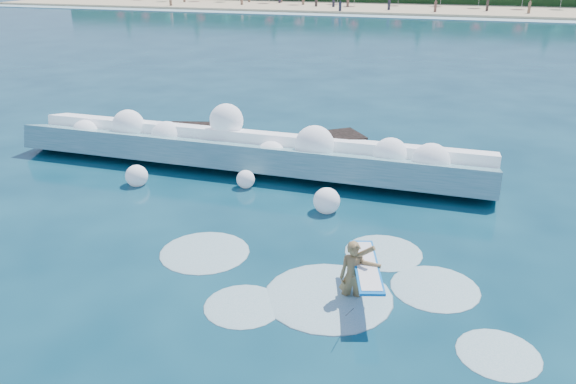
% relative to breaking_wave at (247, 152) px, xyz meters
% --- Properties ---
extents(ground, '(200.00, 200.00, 0.00)m').
position_rel_breaking_wave_xyz_m(ground, '(1.59, -6.75, -0.53)').
color(ground, '#082F40').
rests_on(ground, ground).
extents(beach, '(140.00, 20.00, 0.40)m').
position_rel_breaking_wave_xyz_m(beach, '(1.59, 71.25, -0.33)').
color(beach, tan).
rests_on(beach, ground).
extents(wet_band, '(140.00, 5.00, 0.08)m').
position_rel_breaking_wave_xyz_m(wet_band, '(1.59, 60.25, -0.49)').
color(wet_band, silver).
rests_on(wet_band, ground).
extents(breaking_wave, '(17.66, 2.77, 1.52)m').
position_rel_breaking_wave_xyz_m(breaking_wave, '(0.00, 0.00, 0.00)').
color(breaking_wave, teal).
rests_on(breaking_wave, ground).
extents(rock_cluster, '(8.14, 3.19, 1.28)m').
position_rel_breaking_wave_xyz_m(rock_cluster, '(0.00, 0.96, -0.13)').
color(rock_cluster, black).
rests_on(rock_cluster, ground).
extents(surfer_with_board, '(1.22, 2.90, 1.71)m').
position_rel_breaking_wave_xyz_m(surfer_with_board, '(5.58, -7.57, 0.10)').
color(surfer_with_board, olive).
rests_on(surfer_with_board, ground).
extents(wave_spray, '(14.54, 4.88, 2.18)m').
position_rel_breaking_wave_xyz_m(wave_spray, '(0.44, -0.22, 0.43)').
color(wave_spray, white).
rests_on(wave_spray, ground).
extents(surf_foam, '(9.32, 5.34, 0.15)m').
position_rel_breaking_wave_xyz_m(surf_foam, '(4.79, -7.16, -0.53)').
color(surf_foam, silver).
rests_on(surf_foam, ground).
extents(beachgoers, '(97.67, 12.33, 1.94)m').
position_rel_breaking_wave_xyz_m(beachgoers, '(-2.71, 68.28, 0.61)').
color(beachgoers, '#3F332D').
rests_on(beachgoers, ground).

